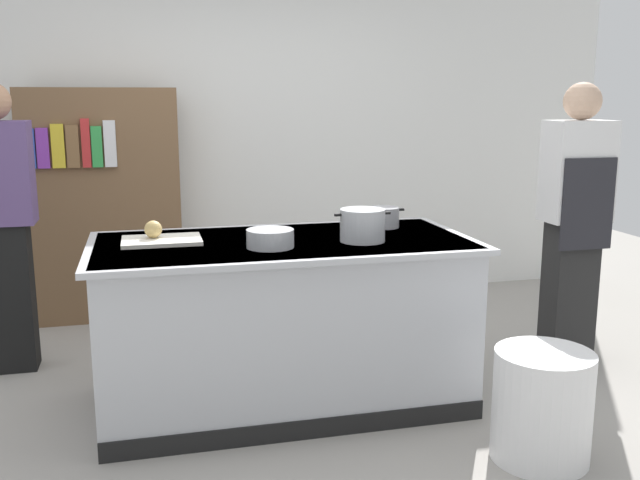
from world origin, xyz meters
TOP-DOWN VIEW (x-y plane):
  - ground_plane at (0.00, 0.00)m, footprint 10.00×10.00m
  - back_wall at (0.00, 2.10)m, footprint 6.40×0.12m
  - counter_island at (0.00, -0.00)m, footprint 1.98×0.98m
  - cutting_board at (-0.61, 0.10)m, footprint 0.40×0.28m
  - onion at (-0.65, 0.13)m, footprint 0.09×0.09m
  - stock_pot at (0.40, -0.12)m, footprint 0.30×0.23m
  - sauce_pan at (0.63, 0.23)m, footprint 0.24×0.18m
  - mixing_bowl at (-0.09, -0.16)m, footprint 0.24×0.24m
  - trash_bin at (1.02, -0.89)m, footprint 0.45×0.45m
  - person_chef at (1.82, 0.15)m, footprint 0.38×0.25m
  - person_guest at (-1.51, 0.88)m, footprint 0.38×0.24m
  - bookshelf at (-0.99, 1.80)m, footprint 1.10×0.31m

SIDE VIEW (x-z plane):
  - ground_plane at x=0.00m, z-range 0.00..0.00m
  - trash_bin at x=1.02m, z-range 0.00..0.51m
  - counter_island at x=0.00m, z-range 0.02..0.92m
  - bookshelf at x=-0.99m, z-range 0.00..1.70m
  - cutting_board at x=-0.61m, z-range 0.90..0.92m
  - person_guest at x=-1.51m, z-range 0.05..1.77m
  - person_chef at x=1.82m, z-range 0.05..1.77m
  - mixing_bowl at x=-0.09m, z-range 0.90..0.99m
  - sauce_pan at x=0.63m, z-range 0.90..1.02m
  - onion at x=-0.65m, z-range 0.92..1.01m
  - stock_pot at x=0.40m, z-range 0.90..1.07m
  - back_wall at x=0.00m, z-range 0.00..3.00m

